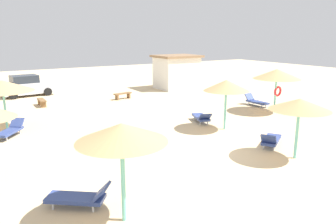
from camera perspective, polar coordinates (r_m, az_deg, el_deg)
name	(u,v)px	position (r m, az deg, el deg)	size (l,w,h in m)	color
ground_plane	(204,153)	(14.47, 6.28, -6.95)	(80.00, 80.00, 0.00)	beige
parasol_1	(226,86)	(17.59, 9.99, 4.49)	(2.39, 2.39, 2.66)	#6BC6BC
parasol_2	(2,86)	(19.27, -26.60, 4.02)	(3.12, 3.12, 2.65)	#6BC6BC
parasol_3	(122,133)	(8.62, -7.99, -3.62)	(2.42, 2.42, 2.75)	#6BC6BC
parasol_4	(300,105)	(14.14, 21.70, 1.18)	(2.41, 2.41, 2.50)	#6BC6BC
parasol_5	(277,74)	(22.53, 18.22, 6.19)	(3.01, 3.01, 2.81)	#6BC6BC
lounger_1	(202,117)	(19.19, 5.79, -0.89)	(1.25, 2.00, 0.71)	#33478C
lounger_2	(10,130)	(18.30, -25.48, -2.83)	(1.64, 1.88, 0.76)	#33478C
lounger_3	(80,197)	(10.34, -14.92, -13.98)	(1.87, 1.65, 0.76)	#33478C
lounger_4	(271,140)	(15.75, 17.30, -4.57)	(1.92, 1.52, 0.77)	#33478C
lounger_5	(256,101)	(24.44, 14.90, 1.80)	(0.64, 1.86, 0.78)	#33478C
bench_0	(42,101)	(25.13, -20.90, 1.73)	(0.42, 1.50, 0.49)	brown
bench_1	(123,95)	(26.30, -7.79, 2.96)	(1.55, 0.66, 0.49)	brown
parked_car	(27,86)	(29.73, -23.12, 4.13)	(4.15, 2.31, 1.72)	silver
beach_cabana	(177,72)	(31.21, 1.50, 6.96)	(3.97, 3.27, 3.11)	white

